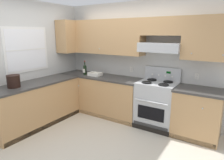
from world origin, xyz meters
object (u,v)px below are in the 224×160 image
at_px(stove, 156,104).
at_px(wine_bottle, 85,69).
at_px(bowl, 95,75).
at_px(bucket, 13,81).

relative_size(stove, wine_bottle, 3.55).
xyz_separation_m(bowl, bucket, (-0.63, -1.63, 0.09)).
bearing_deg(wine_bottle, stove, 3.38).
xyz_separation_m(wine_bottle, bucket, (-0.35, -1.60, -0.01)).
relative_size(wine_bottle, bowl, 1.14).
distance_m(wine_bottle, bucket, 1.63).
bearing_deg(stove, wine_bottle, -176.62).
relative_size(wine_bottle, bucket, 1.40).
height_order(stove, bowl, stove).
distance_m(stove, wine_bottle, 1.86).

